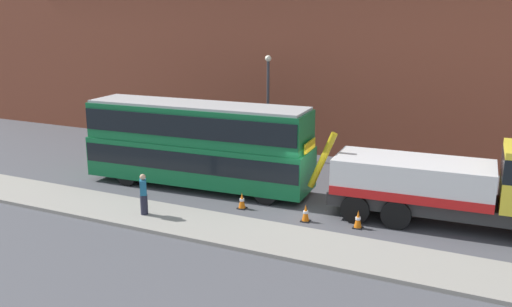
# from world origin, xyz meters

# --- Properties ---
(ground_plane) EXTENTS (120.00, 120.00, 0.00)m
(ground_plane) POSITION_xyz_m (0.00, 0.00, 0.00)
(ground_plane) COLOR #4C4C51
(near_kerb) EXTENTS (60.00, 2.80, 0.15)m
(near_kerb) POSITION_xyz_m (0.00, -4.20, 0.07)
(near_kerb) COLOR gray
(near_kerb) RESTS_ON ground_plane
(building_facade) EXTENTS (60.00, 1.50, 16.00)m
(building_facade) POSITION_xyz_m (0.00, 8.92, 8.07)
(building_facade) COLOR brown
(building_facade) RESTS_ON ground_plane
(recovery_tow_truck) EXTENTS (10.21, 3.13, 3.67)m
(recovery_tow_truck) POSITION_xyz_m (5.63, 0.17, 1.76)
(recovery_tow_truck) COLOR #2D2D2D
(recovery_tow_truck) RESTS_ON ground_plane
(double_decker_bus) EXTENTS (11.14, 3.16, 4.06)m
(double_decker_bus) POSITION_xyz_m (-6.14, 0.14, 2.23)
(double_decker_bus) COLOR #146B38
(double_decker_bus) RESTS_ON ground_plane
(pedestrian_onlooker) EXTENTS (0.45, 0.48, 1.71)m
(pedestrian_onlooker) POSITION_xyz_m (-6.02, -4.31, 0.99)
(pedestrian_onlooker) COLOR #232333
(pedestrian_onlooker) RESTS_ON near_kerb
(traffic_cone_near_bus) EXTENTS (0.36, 0.36, 0.72)m
(traffic_cone_near_bus) POSITION_xyz_m (-2.89, -1.65, 0.34)
(traffic_cone_near_bus) COLOR orange
(traffic_cone_near_bus) RESTS_ON ground_plane
(traffic_cone_midway) EXTENTS (0.36, 0.36, 0.72)m
(traffic_cone_midway) POSITION_xyz_m (0.09, -1.88, 0.34)
(traffic_cone_midway) COLOR orange
(traffic_cone_midway) RESTS_ON ground_plane
(traffic_cone_near_truck) EXTENTS (0.36, 0.36, 0.72)m
(traffic_cone_near_truck) POSITION_xyz_m (2.18, -1.66, 0.34)
(traffic_cone_near_truck) COLOR orange
(traffic_cone_near_truck) RESTS_ON ground_plane
(street_lamp) EXTENTS (0.36, 0.36, 5.83)m
(street_lamp) POSITION_xyz_m (-5.45, 6.72, 3.47)
(street_lamp) COLOR #38383D
(street_lamp) RESTS_ON ground_plane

